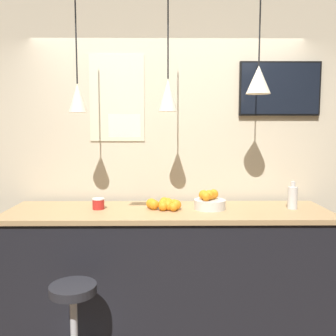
% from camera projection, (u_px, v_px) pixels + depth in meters
% --- Properties ---
extents(back_wall, '(8.00, 0.06, 2.90)m').
position_uv_depth(back_wall, '(167.00, 153.00, 3.55)').
color(back_wall, beige).
rests_on(back_wall, ground_plane).
extents(service_counter, '(2.68, 0.73, 1.01)m').
position_uv_depth(service_counter, '(168.00, 268.00, 3.18)').
color(service_counter, black).
rests_on(service_counter, ground_plane).
extents(bar_stool, '(0.45, 0.45, 0.63)m').
position_uv_depth(bar_stool, '(74.00, 321.00, 2.56)').
color(bar_stool, '#B7B7BC').
rests_on(bar_stool, ground_plane).
extents(fruit_bowl, '(0.27, 0.27, 0.16)m').
position_uv_depth(fruit_bowl, '(209.00, 201.00, 3.14)').
color(fruit_bowl, beige).
rests_on(fruit_bowl, service_counter).
extents(orange_pile, '(0.30, 0.27, 0.09)m').
position_uv_depth(orange_pile, '(166.00, 204.00, 3.13)').
color(orange_pile, orange).
rests_on(orange_pile, service_counter).
extents(juice_bottle, '(0.08, 0.08, 0.23)m').
position_uv_depth(juice_bottle, '(293.00, 197.00, 3.15)').
color(juice_bottle, silver).
rests_on(juice_bottle, service_counter).
extents(spread_jar, '(0.10, 0.10, 0.09)m').
position_uv_depth(spread_jar, '(98.00, 204.00, 3.14)').
color(spread_jar, red).
rests_on(spread_jar, service_counter).
extents(pendant_lamp_left, '(0.15, 0.15, 0.99)m').
position_uv_depth(pendant_lamp_left, '(78.00, 97.00, 3.00)').
color(pendant_lamp_left, black).
extents(pendant_lamp_middle, '(0.15, 0.15, 0.98)m').
position_uv_depth(pendant_lamp_middle, '(168.00, 94.00, 3.00)').
color(pendant_lamp_middle, black).
extents(pendant_lamp_right, '(0.20, 0.20, 0.84)m').
position_uv_depth(pendant_lamp_right, '(258.00, 79.00, 2.99)').
color(pendant_lamp_right, black).
extents(mounted_tv, '(0.75, 0.04, 0.49)m').
position_uv_depth(mounted_tv, '(280.00, 89.00, 3.44)').
color(mounted_tv, black).
extents(hanging_menu_board, '(0.24, 0.01, 0.17)m').
position_uv_depth(hanging_menu_board, '(125.00, 126.00, 2.76)').
color(hanging_menu_board, white).
extents(wall_poster, '(0.50, 0.01, 0.79)m').
position_uv_depth(wall_poster, '(117.00, 98.00, 3.45)').
color(wall_poster, beige).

